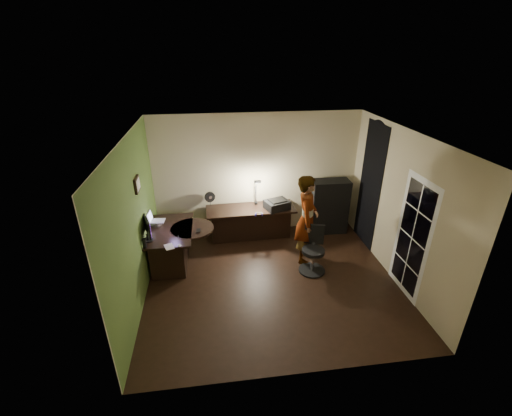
{
  "coord_description": "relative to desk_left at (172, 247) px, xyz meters",
  "views": [
    {
      "loc": [
        -0.98,
        -5.03,
        3.93
      ],
      "look_at": [
        -0.15,
        1.05,
        1.0
      ],
      "focal_mm": 24.0,
      "sensor_mm": 36.0,
      "label": 1
    }
  ],
  "objects": [
    {
      "name": "notepad",
      "position": [
        0.05,
        -0.66,
        0.4
      ],
      "size": [
        0.2,
        0.24,
        0.01
      ],
      "primitive_type": "cube",
      "rotation": [
        0.0,
        0.0,
        0.34
      ],
      "color": "silver",
      "rests_on": "desk_left"
    },
    {
      "name": "phone",
      "position": [
        0.53,
        -0.15,
        0.4
      ],
      "size": [
        0.08,
        0.15,
        0.01
      ],
      "primitive_type": "cube",
      "rotation": [
        0.0,
        0.0,
        -0.05
      ],
      "color": "black",
      "rests_on": "desk_left"
    },
    {
      "name": "ceiling",
      "position": [
        1.83,
        -0.82,
        2.32
      ],
      "size": [
        4.5,
        4.0,
        0.01
      ],
      "primitive_type": "cube",
      "color": "silver",
      "rests_on": "floor"
    },
    {
      "name": "cabinet",
      "position": [
        3.43,
        0.88,
        0.24
      ],
      "size": [
        0.84,
        0.43,
        1.25
      ],
      "primitive_type": "cube",
      "rotation": [
        0.0,
        0.0,
        -0.02
      ],
      "color": "black",
      "rests_on": "floor"
    },
    {
      "name": "arched_doorway",
      "position": [
        4.07,
        0.33,
        0.91
      ],
      "size": [
        0.01,
        0.9,
        2.6
      ],
      "primitive_type": "cube",
      "color": "black",
      "rests_on": "floor"
    },
    {
      "name": "desk_left",
      "position": [
        0.0,
        0.0,
        0.0
      ],
      "size": [
        0.83,
        1.34,
        0.77
      ],
      "primitive_type": "cube",
      "rotation": [
        0.0,
        0.0,
        -0.0
      ],
      "color": "black",
      "rests_on": "floor"
    },
    {
      "name": "wall_right",
      "position": [
        4.08,
        -0.82,
        0.96
      ],
      "size": [
        0.01,
        4.0,
        2.7
      ],
      "primitive_type": "cube",
      "color": "#BDAF89",
      "rests_on": "floor"
    },
    {
      "name": "printer",
      "position": [
        2.2,
        0.72,
        0.43
      ],
      "size": [
        0.59,
        0.52,
        0.22
      ],
      "primitive_type": "cube",
      "rotation": [
        0.0,
        0.0,
        0.33
      ],
      "color": "black",
      "rests_on": "desk_right"
    },
    {
      "name": "desk_right",
      "position": [
        1.64,
        0.81,
        -0.03
      ],
      "size": [
        1.94,
        0.73,
        0.72
      ],
      "primitive_type": "cube",
      "rotation": [
        0.0,
        0.0,
        0.03
      ],
      "color": "black",
      "rests_on": "floor"
    },
    {
      "name": "speaker",
      "position": [
        -0.36,
        -0.63,
        0.48
      ],
      "size": [
        0.08,
        0.08,
        0.17
      ],
      "primitive_type": "cylinder",
      "rotation": [
        0.0,
        0.0,
        -0.29
      ],
      "color": "black",
      "rests_on": "desk_left"
    },
    {
      "name": "person",
      "position": [
        2.61,
        -0.18,
        0.51
      ],
      "size": [
        0.61,
        0.74,
        1.79
      ],
      "primitive_type": "imported",
      "rotation": [
        0.0,
        0.0,
        1.24
      ],
      "color": "#D8A88C",
      "rests_on": "floor"
    },
    {
      "name": "mouse",
      "position": [
        0.22,
        -0.67,
        0.41
      ],
      "size": [
        0.07,
        0.09,
        0.03
      ],
      "primitive_type": "ellipsoid",
      "rotation": [
        0.0,
        0.0,
        0.15
      ],
      "color": "silver",
      "rests_on": "desk_left"
    },
    {
      "name": "wall_front",
      "position": [
        1.83,
        -2.82,
        0.96
      ],
      "size": [
        4.5,
        0.01,
        2.7
      ],
      "primitive_type": "cube",
      "color": "#BDAF89",
      "rests_on": "floor"
    },
    {
      "name": "desk_fan",
      "position": [
        0.78,
        1.03,
        0.5
      ],
      "size": [
        0.26,
        0.2,
        0.36
      ],
      "primitive_type": "cube",
      "rotation": [
        0.0,
        0.0,
        0.38
      ],
      "color": "black",
      "rests_on": "desk_right"
    },
    {
      "name": "pen",
      "position": [
        0.18,
        -0.35,
        0.4
      ],
      "size": [
        0.03,
        0.15,
        0.01
      ],
      "primitive_type": "cube",
      "rotation": [
        0.0,
        0.0,
        0.16
      ],
      "color": "black",
      "rests_on": "desk_left"
    },
    {
      "name": "framed_picture",
      "position": [
        -0.39,
        -0.37,
        1.46
      ],
      "size": [
        0.04,
        0.3,
        0.25
      ],
      "primitive_type": "cube",
      "color": "black",
      "rests_on": "wall_left"
    },
    {
      "name": "wall_back",
      "position": [
        1.83,
        1.19,
        0.96
      ],
      "size": [
        4.5,
        0.01,
        2.7
      ],
      "primitive_type": "cube",
      "color": "#BDAF89",
      "rests_on": "floor"
    },
    {
      "name": "headphones",
      "position": [
        1.77,
        0.45,
        0.36
      ],
      "size": [
        0.19,
        0.13,
        0.08
      ],
      "primitive_type": "cube",
      "rotation": [
        0.0,
        0.0,
        -0.36
      ],
      "color": "#302B9A",
      "rests_on": "desk_right"
    },
    {
      "name": "french_door",
      "position": [
        4.07,
        -1.37,
        0.66
      ],
      "size": [
        0.02,
        0.92,
        2.1
      ],
      "primitive_type": "cube",
      "color": "white",
      "rests_on": "floor"
    },
    {
      "name": "monitor",
      "position": [
        -0.35,
        -0.38,
        0.56
      ],
      "size": [
        0.25,
        0.48,
        0.32
      ],
      "primitive_type": "cube",
      "rotation": [
        0.0,
        0.0,
        0.33
      ],
      "color": "black",
      "rests_on": "desk_left"
    },
    {
      "name": "office_chair",
      "position": [
        2.65,
        -0.62,
        0.06
      ],
      "size": [
        0.62,
        0.62,
        0.9
      ],
      "primitive_type": "cube",
      "rotation": [
        0.0,
        0.0,
        -0.28
      ],
      "color": "black",
      "rests_on": "floor"
    },
    {
      "name": "desk_lamp",
      "position": [
        1.79,
        1.01,
        0.67
      ],
      "size": [
        0.28,
        0.36,
        0.71
      ],
      "primitive_type": "cube",
      "rotation": [
        0.0,
        0.0,
        0.38
      ],
      "color": "black",
      "rests_on": "desk_right"
    },
    {
      "name": "floor",
      "position": [
        1.83,
        -0.82,
        -0.39
      ],
      "size": [
        4.5,
        4.0,
        0.01
      ],
      "primitive_type": "cube",
      "color": "black",
      "rests_on": "ground"
    },
    {
      "name": "laptop",
      "position": [
        -0.24,
        0.18,
        0.58
      ],
      "size": [
        0.3,
        0.29,
        0.19
      ],
      "primitive_type": "cube",
      "rotation": [
        0.0,
        0.0,
        -0.08
      ],
      "color": "silver",
      "rests_on": "laptop_stand"
    },
    {
      "name": "green_wall_overlay",
      "position": [
        -0.41,
        -0.82,
        0.96
      ],
      "size": [
        0.0,
        4.0,
        2.7
      ],
      "primitive_type": "cube",
      "color": "#476427",
      "rests_on": "floor"
    },
    {
      "name": "laptop_stand",
      "position": [
        -0.28,
        0.18,
        0.44
      ],
      "size": [
        0.27,
        0.25,
        0.09
      ],
      "primitive_type": "cube",
      "rotation": [
        0.0,
        0.0,
        -0.43
      ],
      "color": "silver",
      "rests_on": "desk_left"
    },
    {
      "name": "wall_left",
      "position": [
        -0.42,
        -0.82,
        0.96
      ],
      "size": [
        0.01,
        4.0,
        2.7
      ],
      "primitive_type": "cube",
      "color": "#BDAF89",
      "rests_on": "floor"
    }
  ]
}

